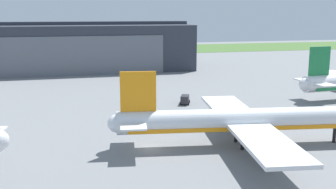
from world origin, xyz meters
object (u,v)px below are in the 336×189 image
(maintenance_hangar, at_px, (48,47))
(stair_truck, at_px, (133,99))
(airliner_near_right, at_px, (249,121))
(ops_van, at_px, (185,99))

(maintenance_hangar, bearing_deg, stair_truck, -71.47)
(airliner_near_right, bearing_deg, ops_van, 92.51)
(airliner_near_right, relative_size, ops_van, 10.10)
(maintenance_hangar, xyz_separation_m, stair_truck, (21.61, -64.49, -7.50))
(maintenance_hangar, relative_size, airliner_near_right, 2.31)
(maintenance_hangar, bearing_deg, ops_van, -63.67)
(maintenance_hangar, height_order, stair_truck, maintenance_hangar)
(maintenance_hangar, bearing_deg, airliner_near_right, -70.70)
(maintenance_hangar, relative_size, stair_truck, 19.85)
(stair_truck, relative_size, ops_van, 1.18)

